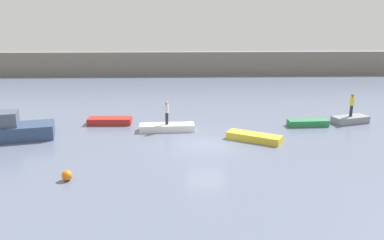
{
  "coord_description": "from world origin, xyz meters",
  "views": [
    {
      "loc": [
        -1.65,
        -24.45,
        8.47
      ],
      "look_at": [
        -0.8,
        3.92,
        0.57
      ],
      "focal_mm": 37.47,
      "sensor_mm": 36.0,
      "label": 1
    }
  ],
  "objects_px": {
    "rowboat_white": "(167,127)",
    "rowboat_grey": "(350,119)",
    "rowboat_red": "(110,121)",
    "person_yellow_shirt": "(352,104)",
    "rowboat_green": "(308,123)",
    "motorboat": "(9,130)",
    "mooring_buoy": "(67,175)",
    "person_white_shirt": "(167,112)",
    "rowboat_yellow": "(254,137)"
  },
  "relations": [
    {
      "from": "rowboat_white",
      "to": "person_yellow_shirt",
      "type": "bearing_deg",
      "value": 3.56
    },
    {
      "from": "person_yellow_shirt",
      "to": "rowboat_green",
      "type": "bearing_deg",
      "value": -167.86
    },
    {
      "from": "rowboat_red",
      "to": "rowboat_white",
      "type": "distance_m",
      "value": 4.76
    },
    {
      "from": "motorboat",
      "to": "person_yellow_shirt",
      "type": "distance_m",
      "value": 24.73
    },
    {
      "from": "rowboat_green",
      "to": "mooring_buoy",
      "type": "xyz_separation_m",
      "value": [
        -15.34,
        -9.43,
        0.04
      ]
    },
    {
      "from": "person_white_shirt",
      "to": "mooring_buoy",
      "type": "bearing_deg",
      "value": -119.49
    },
    {
      "from": "motorboat",
      "to": "rowboat_red",
      "type": "distance_m",
      "value": 7.03
    },
    {
      "from": "rowboat_yellow",
      "to": "rowboat_green",
      "type": "height_order",
      "value": "rowboat_green"
    },
    {
      "from": "rowboat_yellow",
      "to": "person_white_shirt",
      "type": "relative_size",
      "value": 2.17
    },
    {
      "from": "rowboat_white",
      "to": "rowboat_green",
      "type": "distance_m",
      "value": 10.54
    },
    {
      "from": "rowboat_white",
      "to": "rowboat_grey",
      "type": "xyz_separation_m",
      "value": [
        14.03,
        1.63,
        0.02
      ]
    },
    {
      "from": "person_white_shirt",
      "to": "rowboat_green",
      "type": "bearing_deg",
      "value": 4.74
    },
    {
      "from": "motorboat",
      "to": "rowboat_red",
      "type": "relative_size",
      "value": 1.78
    },
    {
      "from": "rowboat_grey",
      "to": "mooring_buoy",
      "type": "bearing_deg",
      "value": -168.91
    },
    {
      "from": "person_yellow_shirt",
      "to": "rowboat_grey",
      "type": "bearing_deg",
      "value": 0.0
    },
    {
      "from": "rowboat_red",
      "to": "person_yellow_shirt",
      "type": "bearing_deg",
      "value": 0.37
    },
    {
      "from": "rowboat_yellow",
      "to": "person_yellow_shirt",
      "type": "distance_m",
      "value": 9.2
    },
    {
      "from": "rowboat_white",
      "to": "rowboat_yellow",
      "type": "distance_m",
      "value": 6.35
    },
    {
      "from": "rowboat_green",
      "to": "person_yellow_shirt",
      "type": "xyz_separation_m",
      "value": [
        3.52,
        0.76,
        1.27
      ]
    },
    {
      "from": "motorboat",
      "to": "person_white_shirt",
      "type": "xyz_separation_m",
      "value": [
        10.46,
        1.74,
        0.74
      ]
    },
    {
      "from": "rowboat_green",
      "to": "mooring_buoy",
      "type": "height_order",
      "value": "mooring_buoy"
    },
    {
      "from": "person_white_shirt",
      "to": "person_yellow_shirt",
      "type": "distance_m",
      "value": 14.12
    },
    {
      "from": "mooring_buoy",
      "to": "motorboat",
      "type": "bearing_deg",
      "value": 129.48
    },
    {
      "from": "rowboat_white",
      "to": "motorboat",
      "type": "bearing_deg",
      "value": -173.61
    },
    {
      "from": "person_white_shirt",
      "to": "rowboat_white",
      "type": "bearing_deg",
      "value": 0.0
    },
    {
      "from": "rowboat_grey",
      "to": "person_yellow_shirt",
      "type": "height_order",
      "value": "person_yellow_shirt"
    },
    {
      "from": "rowboat_red",
      "to": "mooring_buoy",
      "type": "xyz_separation_m",
      "value": [
        -0.44,
        -10.36,
        0.02
      ]
    },
    {
      "from": "motorboat",
      "to": "person_yellow_shirt",
      "type": "xyz_separation_m",
      "value": [
        24.48,
        3.37,
        0.83
      ]
    },
    {
      "from": "motorboat",
      "to": "mooring_buoy",
      "type": "relative_size",
      "value": 10.76
    },
    {
      "from": "rowboat_white",
      "to": "mooring_buoy",
      "type": "height_order",
      "value": "mooring_buoy"
    },
    {
      "from": "rowboat_white",
      "to": "rowboat_green",
      "type": "height_order",
      "value": "rowboat_white"
    },
    {
      "from": "motorboat",
      "to": "rowboat_white",
      "type": "xyz_separation_m",
      "value": [
        10.46,
        1.74,
        -0.44
      ]
    },
    {
      "from": "mooring_buoy",
      "to": "person_yellow_shirt",
      "type": "bearing_deg",
      "value": 28.37
    },
    {
      "from": "rowboat_grey",
      "to": "person_yellow_shirt",
      "type": "xyz_separation_m",
      "value": [
        0.0,
        0.0,
        1.25
      ]
    },
    {
      "from": "mooring_buoy",
      "to": "rowboat_grey",
      "type": "bearing_deg",
      "value": 28.37
    },
    {
      "from": "motorboat",
      "to": "rowboat_red",
      "type": "xyz_separation_m",
      "value": [
        6.05,
        3.55,
        -0.43
      ]
    },
    {
      "from": "rowboat_green",
      "to": "motorboat",
      "type": "bearing_deg",
      "value": -175.96
    },
    {
      "from": "rowboat_red",
      "to": "mooring_buoy",
      "type": "bearing_deg",
      "value": -91.5
    },
    {
      "from": "motorboat",
      "to": "person_white_shirt",
      "type": "distance_m",
      "value": 10.62
    },
    {
      "from": "rowboat_white",
      "to": "person_yellow_shirt",
      "type": "xyz_separation_m",
      "value": [
        14.03,
        1.63,
        1.27
      ]
    },
    {
      "from": "rowboat_green",
      "to": "rowboat_grey",
      "type": "relative_size",
      "value": 1.09
    },
    {
      "from": "motorboat",
      "to": "rowboat_red",
      "type": "bearing_deg",
      "value": 30.36
    },
    {
      "from": "rowboat_yellow",
      "to": "person_white_shirt",
      "type": "bearing_deg",
      "value": -172.37
    },
    {
      "from": "rowboat_white",
      "to": "rowboat_grey",
      "type": "bearing_deg",
      "value": 3.56
    },
    {
      "from": "rowboat_white",
      "to": "person_white_shirt",
      "type": "distance_m",
      "value": 1.18
    },
    {
      "from": "rowboat_red",
      "to": "mooring_buoy",
      "type": "height_order",
      "value": "mooring_buoy"
    },
    {
      "from": "person_white_shirt",
      "to": "person_yellow_shirt",
      "type": "relative_size",
      "value": 0.95
    },
    {
      "from": "rowboat_red",
      "to": "rowboat_green",
      "type": "height_order",
      "value": "rowboat_red"
    },
    {
      "from": "rowboat_grey",
      "to": "mooring_buoy",
      "type": "height_order",
      "value": "mooring_buoy"
    },
    {
      "from": "rowboat_red",
      "to": "person_yellow_shirt",
      "type": "distance_m",
      "value": 18.47
    }
  ]
}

